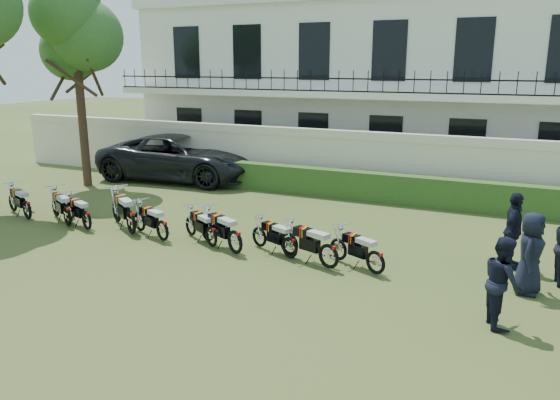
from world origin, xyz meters
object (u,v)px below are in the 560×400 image
(motorcycle_5, at_px, (211,231))
(suv, at_px, (180,158))
(motorcycle_4, at_px, (162,226))
(motorcycle_6, at_px, (235,236))
(motorcycle_2, at_px, (86,216))
(motorcycle_3, at_px, (131,217))
(tree_west_near, at_px, (75,28))
(motorcycle_9, at_px, (376,257))
(motorcycle_0, at_px, (27,205))
(officer_1, at_px, (503,282))
(motorcycle_1, at_px, (67,211))
(motorcycle_7, at_px, (290,242))
(motorcycle_8, at_px, (329,250))
(officer_5, at_px, (513,231))
(officer_3, at_px, (530,253))

(motorcycle_5, height_order, suv, suv)
(motorcycle_4, distance_m, motorcycle_6, 2.27)
(motorcycle_2, height_order, motorcycle_3, motorcycle_3)
(tree_west_near, bearing_deg, motorcycle_9, -19.48)
(motorcycle_3, distance_m, motorcycle_6, 3.42)
(tree_west_near, xyz_separation_m, motorcycle_6, (9.11, -4.60, -5.41))
(tree_west_near, height_order, motorcycle_0, tree_west_near)
(officer_1, bearing_deg, motorcycle_1, 65.07)
(tree_west_near, relative_size, motorcycle_0, 4.52)
(motorcycle_7, relative_size, suv, 0.24)
(motorcycle_4, distance_m, suv, 8.09)
(motorcycle_7, distance_m, motorcycle_8, 1.13)
(motorcycle_1, height_order, suv, suv)
(officer_5, bearing_deg, motorcycle_2, 105.75)
(tree_west_near, height_order, motorcycle_3, tree_west_near)
(motorcycle_8, height_order, suv, suv)
(motorcycle_3, height_order, motorcycle_4, motorcycle_3)
(motorcycle_3, height_order, motorcycle_8, motorcycle_3)
(motorcycle_5, relative_size, officer_3, 0.88)
(tree_west_near, distance_m, officer_5, 16.41)
(officer_1, xyz_separation_m, officer_5, (0.06, 3.21, 0.06))
(motorcycle_1, height_order, motorcycle_5, motorcycle_1)
(motorcycle_0, bearing_deg, motorcycle_5, -66.76)
(motorcycle_2, relative_size, motorcycle_7, 1.04)
(suv, relative_size, officer_1, 3.92)
(motorcycle_1, bearing_deg, officer_1, -67.08)
(motorcycle_3, height_order, suv, suv)
(tree_west_near, height_order, motorcycle_4, tree_west_near)
(motorcycle_1, distance_m, officer_5, 12.04)
(motorcycle_8, bearing_deg, motorcycle_1, 110.17)
(motorcycle_4, xyz_separation_m, suv, (-4.16, 6.91, 0.48))
(motorcycle_6, distance_m, officer_1, 6.37)
(motorcycle_0, distance_m, motorcycle_8, 9.72)
(motorcycle_6, height_order, motorcycle_9, motorcycle_6)
(motorcycle_2, height_order, suv, suv)
(motorcycle_3, height_order, motorcycle_6, motorcycle_3)
(suv, xyz_separation_m, officer_3, (13.09, -6.55, -0.05))
(tree_west_near, distance_m, motorcycle_6, 11.56)
(suv, bearing_deg, officer_5, -116.83)
(motorcycle_1, distance_m, officer_1, 11.91)
(suv, distance_m, officer_1, 15.14)
(motorcycle_1, xyz_separation_m, motorcycle_3, (2.19, 0.16, 0.05))
(motorcycle_0, xyz_separation_m, motorcycle_8, (9.72, -0.07, 0.00))
(tree_west_near, distance_m, officer_1, 17.20)
(motorcycle_0, xyz_separation_m, officer_5, (13.54, 1.82, 0.43))
(tree_west_near, relative_size, motorcycle_3, 4.39)
(tree_west_near, xyz_separation_m, motorcycle_3, (5.71, -4.39, -5.36))
(officer_5, bearing_deg, motorcycle_9, 129.08)
(motorcycle_1, relative_size, officer_3, 0.97)
(tree_west_near, distance_m, motorcycle_0, 7.30)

